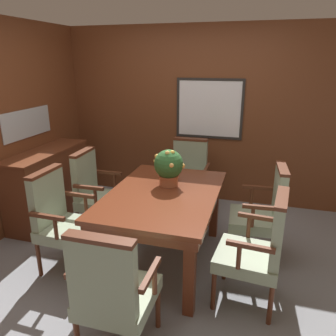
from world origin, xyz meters
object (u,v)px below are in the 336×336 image
sideboard_cabinet (49,184)px  chair_head_far (188,176)px  chair_right_far (264,210)px  chair_head_near (113,290)px  potted_plant (169,166)px  chair_right_near (259,247)px  dining_table (164,202)px  chair_left_near (61,218)px  chair_left_far (96,191)px

sideboard_cabinet → chair_head_far: bearing=19.6°
chair_right_far → chair_head_near: bearing=-35.6°
chair_head_near → sideboard_cabinet: chair_head_near is taller
chair_head_near → potted_plant: (-0.01, 1.38, 0.43)m
chair_right_far → chair_head_far: size_ratio=1.00×
chair_right_far → sideboard_cabinet: size_ratio=0.77×
chair_right_near → chair_right_far: size_ratio=1.00×
dining_table → potted_plant: (-0.01, 0.20, 0.30)m
chair_left_near → chair_head_far: 1.77m
dining_table → chair_right_far: 1.03m
chair_right_near → chair_right_far: bearing=-177.2°
chair_head_near → chair_left_near: 1.24m
chair_left_near → sideboard_cabinet: (-0.80, 0.92, -0.08)m
chair_head_near → chair_right_far: same height
chair_head_near → chair_right_far: bearing=-122.2°
chair_left_far → chair_head_far: same height
chair_right_near → chair_head_far: bearing=-143.0°
chair_left_far → dining_table: bearing=-111.9°
chair_right_far → chair_head_far: same height
dining_table → chair_right_far: size_ratio=1.51×
chair_left_far → sideboard_cabinet: bearing=74.4°
chair_left_near → chair_head_far: same height
chair_head_near → chair_head_far: 2.34m
dining_table → chair_right_near: 1.00m
chair_left_far → potted_plant: potted_plant is taller
chair_head_far → potted_plant: bearing=-89.7°
chair_head_near → potted_plant: bearing=-89.9°
chair_left_far → sideboard_cabinet: chair_left_far is taller
chair_right_near → potted_plant: size_ratio=2.67×
chair_head_far → potted_plant: (0.01, -0.96, 0.43)m
dining_table → chair_head_far: size_ratio=1.51×
chair_right_near → chair_left_near: size_ratio=1.00×
chair_head_near → chair_left_near: same height
dining_table → chair_left_far: 1.00m
dining_table → chair_left_far: chair_left_far is taller
chair_left_far → chair_right_far: same height
chair_left_near → chair_head_far: bearing=-29.5°
chair_head_near → chair_head_far: size_ratio=1.00×
chair_left_near → sideboard_cabinet: bearing=42.3°
chair_right_far → chair_head_far: (-0.98, 0.80, 0.00)m
dining_table → chair_left_near: 1.00m
potted_plant → chair_right_far: bearing=9.0°
dining_table → chair_right_near: bearing=-21.9°
chair_head_near → potted_plant: size_ratio=2.67×
sideboard_cabinet → chair_head_near: bearing=-45.1°
chair_right_near → chair_head_far: 1.80m
chair_left_far → chair_head_far: (0.91, 0.81, 0.00)m
chair_left_far → chair_right_near: bearing=-112.5°
chair_left_far → potted_plant: bearing=-100.4°
chair_right_far → chair_right_near: bearing=-6.2°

